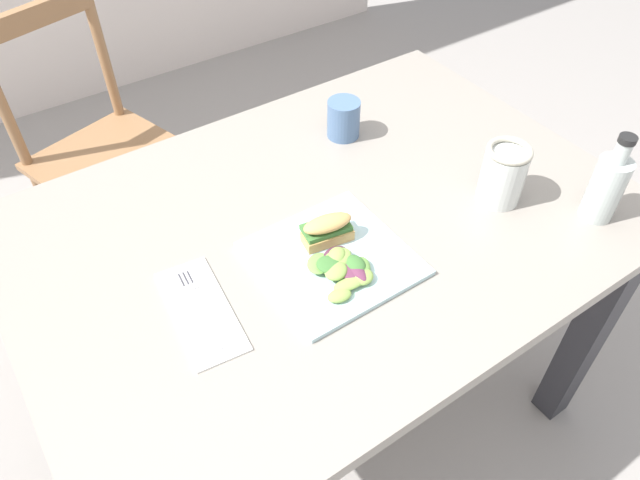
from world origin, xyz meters
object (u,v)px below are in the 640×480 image
object	(u,v)px
fork_on_napkin	(197,302)
mason_jar_iced_tea	(502,177)
sandwich_half_front	(327,229)
cup_extra_side	(344,119)
dining_table	(327,262)
chair_wooden_far	(103,154)
plate_lunch	(332,258)
bottle_cold_brew	(605,190)

from	to	relation	value
fork_on_napkin	mason_jar_iced_tea	bearing A→B (deg)	-8.41
sandwich_half_front	cup_extra_side	xyz separation A→B (m)	(0.23, 0.27, 0.01)
dining_table	cup_extra_side	world-z (taller)	cup_extra_side
chair_wooden_far	cup_extra_side	world-z (taller)	chair_wooden_far
sandwich_half_front	fork_on_napkin	bearing A→B (deg)	178.92
sandwich_half_front	plate_lunch	bearing A→B (deg)	-112.46
chair_wooden_far	mason_jar_iced_tea	xyz separation A→B (m)	(0.54, -1.02, 0.35)
dining_table	fork_on_napkin	size ratio (longest dim) A/B	6.51
fork_on_napkin	bottle_cold_brew	size ratio (longest dim) A/B	0.99
plate_lunch	chair_wooden_far	bearing A→B (deg)	99.60
dining_table	bottle_cold_brew	world-z (taller)	bottle_cold_brew
chair_wooden_far	sandwich_half_front	distance (m)	1.01
fork_on_napkin	mason_jar_iced_tea	xyz separation A→B (m)	(0.63, -0.09, 0.05)
dining_table	bottle_cold_brew	xyz separation A→B (m)	(0.45, -0.29, 0.19)
fork_on_napkin	bottle_cold_brew	xyz separation A→B (m)	(0.75, -0.24, 0.06)
plate_lunch	cup_extra_side	bearing A→B (deg)	51.35
plate_lunch	bottle_cold_brew	world-z (taller)	bottle_cold_brew
bottle_cold_brew	cup_extra_side	xyz separation A→B (m)	(-0.25, 0.50, -0.02)
plate_lunch	cup_extra_side	size ratio (longest dim) A/B	3.03
chair_wooden_far	bottle_cold_brew	xyz separation A→B (m)	(0.67, -1.17, 0.36)
dining_table	sandwich_half_front	bearing A→B (deg)	-125.27
plate_lunch	fork_on_napkin	distance (m)	0.26
mason_jar_iced_tea	dining_table	bearing A→B (deg)	155.61
dining_table	cup_extra_side	size ratio (longest dim) A/B	13.74
plate_lunch	sandwich_half_front	size ratio (longest dim) A/B	2.64
plate_lunch	dining_table	bearing A→B (deg)	59.68
fork_on_napkin	bottle_cold_brew	world-z (taller)	bottle_cold_brew
chair_wooden_far	bottle_cold_brew	world-z (taller)	bottle_cold_brew
chair_wooden_far	plate_lunch	world-z (taller)	chair_wooden_far
chair_wooden_far	cup_extra_side	distance (m)	0.85
chair_wooden_far	sandwich_half_front	xyz separation A→B (m)	(0.18, -0.94, 0.33)
dining_table	plate_lunch	xyz separation A→B (m)	(-0.06, -0.10, 0.13)
plate_lunch	bottle_cold_brew	distance (m)	0.54
bottle_cold_brew	sandwich_half_front	bearing A→B (deg)	154.38
plate_lunch	mason_jar_iced_tea	distance (m)	0.39
plate_lunch	cup_extra_side	xyz separation A→B (m)	(0.25, 0.31, 0.04)
dining_table	bottle_cold_brew	distance (m)	0.57
plate_lunch	mason_jar_iced_tea	bearing A→B (deg)	-7.06
dining_table	chair_wooden_far	size ratio (longest dim) A/B	1.39
dining_table	mason_jar_iced_tea	size ratio (longest dim) A/B	9.60
cup_extra_side	sandwich_half_front	bearing A→B (deg)	-130.66
dining_table	mason_jar_iced_tea	xyz separation A→B (m)	(0.32, -0.15, 0.19)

